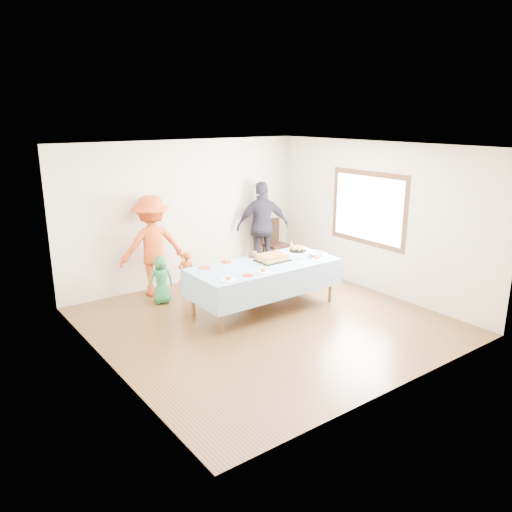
# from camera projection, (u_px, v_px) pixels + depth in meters

# --- Properties ---
(ground) EXTENTS (5.00, 5.00, 0.00)m
(ground) POSITION_uv_depth(u_px,v_px,m) (266.00, 321.00, 7.86)
(ground) COLOR #4C3015
(ground) RESTS_ON ground
(room_walls) EXTENTS (5.04, 5.04, 2.72)m
(room_walls) POSITION_uv_depth(u_px,v_px,m) (269.00, 210.00, 7.41)
(room_walls) COLOR beige
(room_walls) RESTS_ON ground
(party_table) EXTENTS (2.50, 1.10, 0.78)m
(party_table) POSITION_uv_depth(u_px,v_px,m) (264.00, 267.00, 8.19)
(party_table) COLOR brown
(party_table) RESTS_ON ground
(birthday_cake) EXTENTS (0.53, 0.41, 0.09)m
(birthday_cake) POSITION_uv_depth(u_px,v_px,m) (272.00, 258.00, 8.33)
(birthday_cake) COLOR black
(birthday_cake) RESTS_ON party_table
(rolls_tray) EXTENTS (0.31, 0.31, 0.09)m
(rolls_tray) POSITION_uv_depth(u_px,v_px,m) (298.00, 249.00, 8.93)
(rolls_tray) COLOR black
(rolls_tray) RESTS_ON party_table
(punch_bowl) EXTENTS (0.29, 0.29, 0.07)m
(punch_bowl) POSITION_uv_depth(u_px,v_px,m) (317.00, 254.00, 8.60)
(punch_bowl) COLOR silver
(punch_bowl) RESTS_ON party_table
(party_hat) EXTENTS (0.09, 0.09, 0.15)m
(party_hat) POSITION_uv_depth(u_px,v_px,m) (291.00, 245.00, 9.06)
(party_hat) COLOR silver
(party_hat) RESTS_ON party_table
(fork_pile) EXTENTS (0.24, 0.18, 0.07)m
(fork_pile) POSITION_uv_depth(u_px,v_px,m) (300.00, 257.00, 8.44)
(fork_pile) COLOR white
(fork_pile) RESTS_ON party_table
(plate_red_far_a) EXTENTS (0.19, 0.19, 0.01)m
(plate_red_far_a) POSITION_uv_depth(u_px,v_px,m) (204.00, 267.00, 7.96)
(plate_red_far_a) COLOR red
(plate_red_far_a) RESTS_ON party_table
(plate_red_far_b) EXTENTS (0.18, 0.18, 0.01)m
(plate_red_far_b) POSITION_uv_depth(u_px,v_px,m) (226.00, 262.00, 8.27)
(plate_red_far_b) COLOR red
(plate_red_far_b) RESTS_ON party_table
(plate_red_far_c) EXTENTS (0.18, 0.18, 0.01)m
(plate_red_far_c) POSITION_uv_depth(u_px,v_px,m) (256.00, 257.00, 8.56)
(plate_red_far_c) COLOR red
(plate_red_far_c) RESTS_ON party_table
(plate_red_far_d) EXTENTS (0.19, 0.19, 0.01)m
(plate_red_far_d) POSITION_uv_depth(u_px,v_px,m) (276.00, 253.00, 8.81)
(plate_red_far_d) COLOR red
(plate_red_far_d) RESTS_ON party_table
(plate_red_near) EXTENTS (0.16, 0.16, 0.01)m
(plate_red_near) POSITION_uv_depth(u_px,v_px,m) (248.00, 275.00, 7.57)
(plate_red_near) COLOR red
(plate_red_near) RESTS_ON party_table
(plate_white_left) EXTENTS (0.23, 0.23, 0.01)m
(plate_white_left) POSITION_uv_depth(u_px,v_px,m) (228.00, 280.00, 7.35)
(plate_white_left) COLOR white
(plate_white_left) RESTS_ON party_table
(plate_white_mid) EXTENTS (0.22, 0.22, 0.01)m
(plate_white_mid) POSITION_uv_depth(u_px,v_px,m) (263.00, 272.00, 7.74)
(plate_white_mid) COLOR white
(plate_white_mid) RESTS_ON party_table
(plate_white_right) EXTENTS (0.23, 0.23, 0.01)m
(plate_white_right) POSITION_uv_depth(u_px,v_px,m) (317.00, 259.00, 8.41)
(plate_white_right) COLOR white
(plate_white_right) RESTS_ON party_table
(dining_chair) EXTENTS (0.44, 0.44, 1.01)m
(dining_chair) POSITION_uv_depth(u_px,v_px,m) (274.00, 240.00, 10.59)
(dining_chair) COLOR black
(dining_chair) RESTS_ON ground
(toddler_left) EXTENTS (0.34, 0.28, 0.81)m
(toddler_left) POSITION_uv_depth(u_px,v_px,m) (187.00, 274.00, 8.89)
(toddler_left) COLOR #B84717
(toddler_left) RESTS_ON ground
(toddler_mid) EXTENTS (0.45, 0.33, 0.84)m
(toddler_mid) POSITION_uv_depth(u_px,v_px,m) (161.00, 280.00, 8.50)
(toddler_mid) COLOR #257138
(toddler_mid) RESTS_ON ground
(toddler_right) EXTENTS (0.49, 0.41, 0.89)m
(toddler_right) POSITION_uv_depth(u_px,v_px,m) (252.00, 276.00, 8.65)
(toddler_right) COLOR #AB7450
(toddler_right) RESTS_ON ground
(adult_left) EXTENTS (1.25, 0.85, 1.79)m
(adult_left) POSITION_uv_depth(u_px,v_px,m) (152.00, 246.00, 8.83)
(adult_left) COLOR #CF4919
(adult_left) RESTS_ON ground
(adult_right) EXTENTS (1.17, 0.84, 1.85)m
(adult_right) POSITION_uv_depth(u_px,v_px,m) (263.00, 226.00, 10.22)
(adult_right) COLOR #2A2837
(adult_right) RESTS_ON ground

